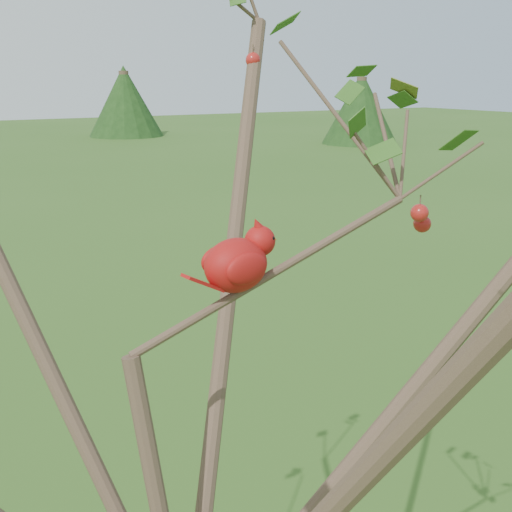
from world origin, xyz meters
The scene contains 2 objects.
crabapple_tree centered at (0.03, -0.02, 2.12)m, with size 2.35×2.05×2.95m.
cardinal centered at (0.17, 0.08, 2.11)m, with size 0.22×0.12×0.16m.
Camera 1 is at (-0.40, -0.97, 2.45)m, focal length 45.00 mm.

